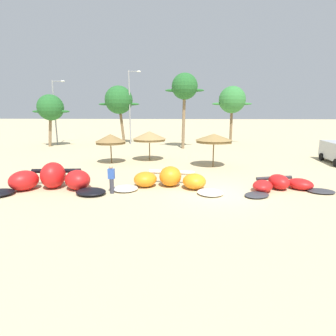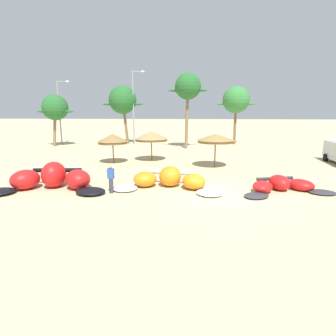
# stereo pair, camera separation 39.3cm
# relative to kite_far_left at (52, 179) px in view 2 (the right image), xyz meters

# --- Properties ---
(ground_plane) EXTENTS (260.00, 260.00, 0.00)m
(ground_plane) POSITION_rel_kite_far_left_xyz_m (9.57, -0.22, -0.60)
(ground_plane) COLOR #C6B284
(kite_far_left) EXTENTS (7.11, 3.59, 1.56)m
(kite_far_left) POSITION_rel_kite_far_left_xyz_m (0.00, 0.00, 0.00)
(kite_far_left) COLOR black
(kite_far_left) RESTS_ON ground
(kite_left) EXTENTS (6.69, 3.34, 1.23)m
(kite_left) POSITION_rel_kite_far_left_xyz_m (6.92, 0.82, -0.12)
(kite_left) COLOR white
(kite_left) RESTS_ON ground
(kite_left_of_center) EXTENTS (5.55, 3.27, 0.87)m
(kite_left_of_center) POSITION_rel_kite_far_left_xyz_m (13.48, 0.62, -0.26)
(kite_left_of_center) COLOR #333338
(kite_left_of_center) RESTS_ON ground
(beach_umbrella_near_van) EXTENTS (2.64, 2.64, 2.57)m
(beach_umbrella_near_van) POSITION_rel_kite_far_left_xyz_m (1.41, 8.18, 1.55)
(beach_umbrella_near_van) COLOR brown
(beach_umbrella_near_van) RESTS_ON ground
(beach_umbrella_middle) EXTENTS (3.07, 3.07, 2.71)m
(beach_umbrella_middle) POSITION_rel_kite_far_left_xyz_m (4.63, 9.63, 1.68)
(beach_umbrella_middle) COLOR brown
(beach_umbrella_middle) RESTS_ON ground
(beach_umbrella_near_palms) EXTENTS (2.99, 2.99, 2.74)m
(beach_umbrella_near_palms) POSITION_rel_kite_far_left_xyz_m (10.21, 7.05, 1.78)
(beach_umbrella_near_palms) COLOR brown
(beach_umbrella_near_palms) RESTS_ON ground
(person_near_kites) EXTENTS (0.36, 0.24, 1.62)m
(person_near_kites) POSITION_rel_kite_far_left_xyz_m (3.74, -0.51, 0.22)
(person_near_kites) COLOR #383842
(person_near_kites) RESTS_ON ground
(palm_leftmost) EXTENTS (4.86, 3.24, 6.56)m
(palm_leftmost) POSITION_rel_kite_far_left_xyz_m (-9.01, 18.87, 4.28)
(palm_leftmost) COLOR #7F6647
(palm_leftmost) RESTS_ON ground
(palm_left) EXTENTS (5.65, 3.76, 7.85)m
(palm_left) POSITION_rel_kite_far_left_xyz_m (-1.03, 22.14, 5.32)
(palm_left) COLOR brown
(palm_left) RESTS_ON ground
(palm_left_of_gap) EXTENTS (4.59, 3.06, 8.87)m
(palm_left_of_gap) POSITION_rel_kite_far_left_xyz_m (7.84, 17.88, 6.61)
(palm_left_of_gap) COLOR #7F6647
(palm_left_of_gap) RESTS_ON ground
(palm_center_left) EXTENTS (5.36, 3.57, 7.76)m
(palm_center_left) POSITION_rel_kite_far_left_xyz_m (14.25, 22.60, 5.32)
(palm_center_left) COLOR brown
(palm_center_left) RESTS_ON ground
(lamppost_west) EXTENTS (1.79, 0.24, 8.44)m
(lamppost_west) POSITION_rel_kite_far_left_xyz_m (-9.28, 20.78, 4.16)
(lamppost_west) COLOR gray
(lamppost_west) RESTS_ON ground
(lamppost_west_center) EXTENTS (1.70, 0.24, 9.69)m
(lamppost_west_center) POSITION_rel_kite_far_left_xyz_m (0.67, 21.55, 4.78)
(lamppost_west_center) COLOR gray
(lamppost_west_center) RESTS_ON ground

